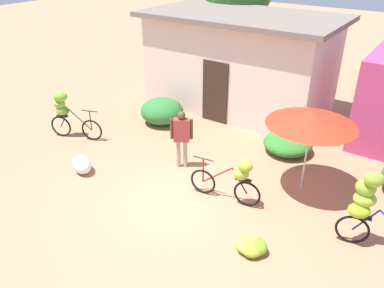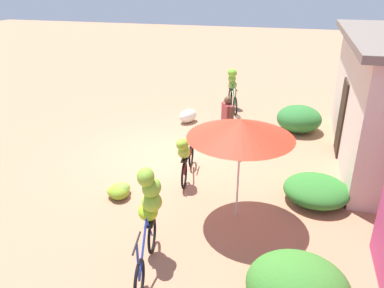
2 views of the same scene
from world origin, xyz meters
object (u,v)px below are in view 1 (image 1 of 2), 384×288
object	(u,v)px
produce_sack	(82,164)
banana_pile_on_ground	(252,246)
building_low	(240,62)
bicycle_near_pile	(234,177)
person_vendor	(182,134)
market_umbrella	(312,118)
bicycle_center_loaded	(370,205)
bicycle_leftmost	(66,111)

from	to	relation	value
produce_sack	banana_pile_on_ground	bearing A→B (deg)	-1.51
building_low	bicycle_near_pile	bearing A→B (deg)	-62.42
building_low	banana_pile_on_ground	size ratio (longest dim) A/B	8.65
produce_sack	person_vendor	bearing A→B (deg)	40.35
market_umbrella	person_vendor	distance (m)	3.20
bicycle_near_pile	produce_sack	distance (m)	4.01
produce_sack	person_vendor	size ratio (longest dim) A/B	0.44
bicycle_near_pile	bicycle_center_loaded	distance (m)	2.76
banana_pile_on_ground	person_vendor	xyz separation A→B (m)	(-2.95, 1.80, 0.82)
produce_sack	person_vendor	distance (m)	2.69
produce_sack	bicycle_center_loaded	bearing A→B (deg)	10.81
bicycle_leftmost	building_low	bearing A→B (deg)	59.06
bicycle_leftmost	person_vendor	world-z (taller)	person_vendor
bicycle_center_loaded	banana_pile_on_ground	xyz separation A→B (m)	(-1.67, -1.39, -0.82)
building_low	produce_sack	distance (m)	6.45
building_low	bicycle_near_pile	world-z (taller)	building_low
bicycle_center_loaded	person_vendor	world-z (taller)	bicycle_center_loaded
bicycle_leftmost	bicycle_near_pile	world-z (taller)	bicycle_leftmost
market_umbrella	bicycle_near_pile	size ratio (longest dim) A/B	1.20
bicycle_center_loaded	produce_sack	size ratio (longest dim) A/B	2.44
bicycle_near_pile	produce_sack	world-z (taller)	bicycle_near_pile
bicycle_center_loaded	person_vendor	xyz separation A→B (m)	(-4.62, 0.41, 0.01)
bicycle_near_pile	bicycle_center_loaded	world-z (taller)	bicycle_center_loaded
building_low	banana_pile_on_ground	bearing A→B (deg)	-59.32
bicycle_near_pile	person_vendor	distance (m)	2.00
person_vendor	market_umbrella	bearing A→B (deg)	14.75
banana_pile_on_ground	market_umbrella	bearing A→B (deg)	89.55
building_low	market_umbrella	xyz separation A→B (m)	(3.77, -3.73, 0.26)
building_low	banana_pile_on_ground	world-z (taller)	building_low
building_low	person_vendor	size ratio (longest dim) A/B	4.05
market_umbrella	produce_sack	world-z (taller)	market_umbrella
bicycle_leftmost	bicycle_center_loaded	distance (m)	8.44
bicycle_leftmost	banana_pile_on_ground	bearing A→B (deg)	-10.59
bicycle_leftmost	banana_pile_on_ground	xyz separation A→B (m)	(6.77, -1.27, -0.71)
building_low	banana_pile_on_ground	distance (m)	7.49
market_umbrella	bicycle_center_loaded	world-z (taller)	market_umbrella
building_low	person_vendor	xyz separation A→B (m)	(0.80, -4.51, -0.66)
building_low	person_vendor	world-z (taller)	building_low
building_low	bicycle_near_pile	size ratio (longest dim) A/B	3.74
person_vendor	bicycle_near_pile	bearing A→B (deg)	-18.05
person_vendor	banana_pile_on_ground	bearing A→B (deg)	-31.42
banana_pile_on_ground	produce_sack	bearing A→B (deg)	178.49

